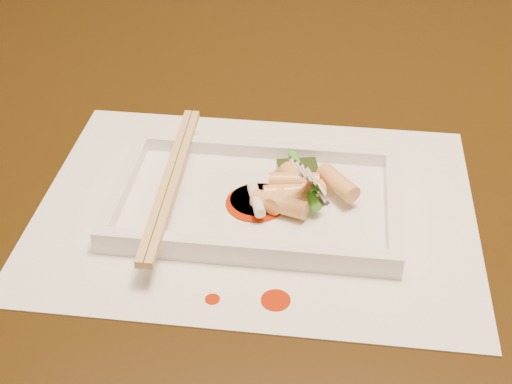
# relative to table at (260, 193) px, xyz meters

# --- Properties ---
(table) EXTENTS (1.40, 0.90, 0.75)m
(table) POSITION_rel_table_xyz_m (0.00, 0.00, 0.00)
(table) COLOR black
(table) RESTS_ON ground
(placemat) EXTENTS (0.40, 0.30, 0.00)m
(placemat) POSITION_rel_table_xyz_m (0.01, -0.15, 0.10)
(placemat) COLOR white
(placemat) RESTS_ON table
(sauce_splatter_a) EXTENTS (0.02, 0.02, 0.00)m
(sauce_splatter_a) POSITION_rel_table_xyz_m (0.04, -0.27, 0.10)
(sauce_splatter_a) COLOR #A62104
(sauce_splatter_a) RESTS_ON placemat
(sauce_splatter_b) EXTENTS (0.01, 0.01, 0.00)m
(sauce_splatter_b) POSITION_rel_table_xyz_m (-0.01, -0.27, 0.10)
(sauce_splatter_b) COLOR #A62104
(sauce_splatter_b) RESTS_ON placemat
(plate_base) EXTENTS (0.26, 0.16, 0.01)m
(plate_base) POSITION_rel_table_xyz_m (0.01, -0.15, 0.11)
(plate_base) COLOR white
(plate_base) RESTS_ON placemat
(plate_rim_far) EXTENTS (0.26, 0.01, 0.01)m
(plate_rim_far) POSITION_rel_table_xyz_m (0.01, -0.08, 0.12)
(plate_rim_far) COLOR white
(plate_rim_far) RESTS_ON plate_base
(plate_rim_near) EXTENTS (0.26, 0.01, 0.01)m
(plate_rim_near) POSITION_rel_table_xyz_m (0.01, -0.23, 0.12)
(plate_rim_near) COLOR white
(plate_rim_near) RESTS_ON plate_base
(plate_rim_left) EXTENTS (0.01, 0.14, 0.01)m
(plate_rim_left) POSITION_rel_table_xyz_m (-0.11, -0.15, 0.12)
(plate_rim_left) COLOR white
(plate_rim_left) RESTS_ON plate_base
(plate_rim_right) EXTENTS (0.01, 0.14, 0.01)m
(plate_rim_right) POSITION_rel_table_xyz_m (0.14, -0.15, 0.12)
(plate_rim_right) COLOR white
(plate_rim_right) RESTS_ON plate_base
(veg_piece) EXTENTS (0.04, 0.04, 0.01)m
(veg_piece) POSITION_rel_table_xyz_m (0.05, -0.11, 0.12)
(veg_piece) COLOR black
(veg_piece) RESTS_ON plate_base
(scallion_white) EXTENTS (0.02, 0.04, 0.01)m
(scallion_white) POSITION_rel_table_xyz_m (0.02, -0.17, 0.12)
(scallion_white) COLOR #EAEACC
(scallion_white) RESTS_ON plate_base
(scallion_green) EXTENTS (0.04, 0.08, 0.01)m
(scallion_green) POSITION_rel_table_xyz_m (0.06, -0.13, 0.12)
(scallion_green) COLOR #2C9F19
(scallion_green) RESTS_ON plate_base
(chopstick_a) EXTENTS (0.01, 0.23, 0.01)m
(chopstick_a) POSITION_rel_table_xyz_m (-0.07, -0.15, 0.13)
(chopstick_a) COLOR tan
(chopstick_a) RESTS_ON plate_rim_near
(chopstick_b) EXTENTS (0.01, 0.23, 0.01)m
(chopstick_b) POSITION_rel_table_xyz_m (-0.06, -0.15, 0.13)
(chopstick_b) COLOR tan
(chopstick_b) RESTS_ON plate_rim_near
(fork) EXTENTS (0.09, 0.10, 0.14)m
(fork) POSITION_rel_table_xyz_m (0.08, -0.14, 0.18)
(fork) COLOR silver
(fork) RESTS_ON plate_base
(sauce_blob_0) EXTENTS (0.04, 0.04, 0.00)m
(sauce_blob_0) POSITION_rel_table_xyz_m (0.02, -0.15, 0.11)
(sauce_blob_0) COLOR #A62104
(sauce_blob_0) RESTS_ON plate_base
(sauce_blob_1) EXTENTS (0.06, 0.06, 0.00)m
(sauce_blob_1) POSITION_rel_table_xyz_m (0.01, -0.16, 0.11)
(sauce_blob_1) COLOR #A62104
(sauce_blob_1) RESTS_ON plate_base
(sauce_blob_2) EXTENTS (0.05, 0.05, 0.00)m
(sauce_blob_2) POSITION_rel_table_xyz_m (0.01, -0.15, 0.11)
(sauce_blob_2) COLOR #A62104
(sauce_blob_2) RESTS_ON plate_base
(rice_cake_0) EXTENTS (0.04, 0.04, 0.02)m
(rice_cake_0) POSITION_rel_table_xyz_m (0.06, -0.15, 0.12)
(rice_cake_0) COLOR #F1C070
(rice_cake_0) RESTS_ON plate_base
(rice_cake_1) EXTENTS (0.04, 0.03, 0.02)m
(rice_cake_1) POSITION_rel_table_xyz_m (0.04, -0.15, 0.12)
(rice_cake_1) COLOR #F1C070
(rice_cake_1) RESTS_ON plate_base
(rice_cake_2) EXTENTS (0.05, 0.02, 0.02)m
(rice_cake_2) POSITION_rel_table_xyz_m (0.05, -0.14, 0.13)
(rice_cake_2) COLOR #F1C070
(rice_cake_2) RESTS_ON plate_base
(rice_cake_3) EXTENTS (0.04, 0.05, 0.02)m
(rice_cake_3) POSITION_rel_table_xyz_m (0.05, -0.14, 0.12)
(rice_cake_3) COLOR #F1C070
(rice_cake_3) RESTS_ON plate_base
(rice_cake_4) EXTENTS (0.05, 0.03, 0.02)m
(rice_cake_4) POSITION_rel_table_xyz_m (0.04, -0.17, 0.12)
(rice_cake_4) COLOR #F1C070
(rice_cake_4) RESTS_ON plate_base
(rice_cake_5) EXTENTS (0.04, 0.05, 0.02)m
(rice_cake_5) POSITION_rel_table_xyz_m (0.09, -0.14, 0.13)
(rice_cake_5) COLOR #F1C070
(rice_cake_5) RESTS_ON plate_base
(rice_cake_6) EXTENTS (0.03, 0.05, 0.02)m
(rice_cake_6) POSITION_rel_table_xyz_m (0.04, -0.16, 0.12)
(rice_cake_6) COLOR #F1C070
(rice_cake_6) RESTS_ON plate_base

